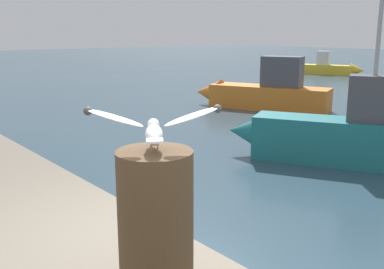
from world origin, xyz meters
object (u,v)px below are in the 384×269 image
seagull (154,127)px  boat_yellow (332,68)px  boat_teal (337,135)px  boat_orange (260,92)px  mooring_post (156,225)px

seagull → boat_yellow: 26.14m
boat_teal → boat_yellow: 19.18m
boat_orange → boat_teal: bearing=-34.8°
mooring_post → boat_yellow: size_ratio=0.21×
seagull → boat_orange: bearing=129.3°
boat_orange → boat_yellow: (-5.37, 12.31, -0.17)m
seagull → boat_teal: size_ratio=0.12×
boat_teal → seagull: bearing=-65.3°
boat_yellow → boat_orange: bearing=-66.4°
mooring_post → boat_teal: boat_teal is taller
seagull → boat_orange: size_ratio=0.13×
boat_yellow → boat_teal: bearing=-56.3°
mooring_post → boat_yellow: (-13.55, 22.29, -1.16)m
seagull → boat_orange: (-8.17, 9.98, -1.53)m
mooring_post → boat_teal: (-2.91, 6.33, -0.97)m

